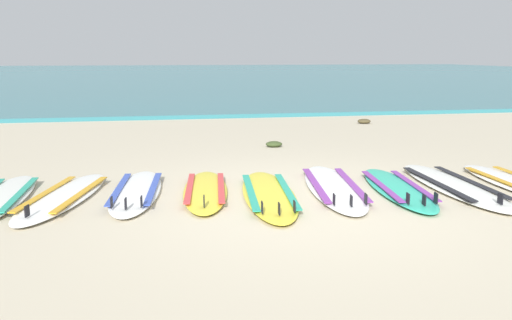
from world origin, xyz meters
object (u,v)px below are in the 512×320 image
surfboard_3 (205,190)px  surfboard_7 (453,185)px  surfboard_1 (64,196)px  surfboard_0 (1,197)px  surfboard_5 (334,187)px  surfboard_2 (136,191)px  surfboard_6 (397,188)px  surfboard_4 (269,194)px

surfboard_3 → surfboard_7: same height
surfboard_3 → surfboard_1: bearing=179.4°
surfboard_0 → surfboard_7: 5.22m
surfboard_5 → surfboard_1: bearing=177.7°
surfboard_2 → surfboard_5: bearing=-5.1°
surfboard_0 → surfboard_6: bearing=-4.9°
surfboard_2 → surfboard_7: (3.75, -0.38, -0.00)m
surfboard_2 → surfboard_5: (2.30, -0.21, -0.00)m
surfboard_5 → surfboard_6: same height
surfboard_4 → surfboard_5: same height
surfboard_6 → surfboard_7: (0.73, 0.02, -0.00)m
surfboard_0 → surfboard_5: 3.76m
surfboard_0 → surfboard_3: size_ratio=1.07×
surfboard_4 → surfboard_6: same height
surfboard_5 → surfboard_6: 0.75m
surfboard_6 → surfboard_7: bearing=1.7°
surfboard_3 → surfboard_6: same height
surfboard_1 → surfboard_7: (4.54, -0.29, -0.00)m
surfboard_4 → surfboard_6: size_ratio=1.07×
surfboard_3 → surfboard_7: bearing=-5.4°
surfboard_6 → surfboard_5: bearing=165.1°
surfboard_0 → surfboard_3: 2.25m
surfboard_0 → surfboard_3: bearing=-2.2°
surfboard_5 → surfboard_6: size_ratio=1.12×
surfboard_2 → surfboard_4: (1.48, -0.39, -0.00)m
surfboard_5 → surfboard_7: bearing=-6.7°
surfboard_5 → surfboard_4: bearing=-167.3°
surfboard_0 → surfboard_5: (3.76, -0.19, 0.00)m
surfboard_0 → surfboard_7: same height
surfboard_6 → surfboard_3: bearing=172.4°
surfboard_4 → surfboard_5: 0.85m
surfboard_5 → surfboard_6: (0.72, -0.19, 0.00)m
surfboard_1 → surfboard_3: 1.57m
surfboard_3 → surfboard_4: (0.69, -0.29, 0.00)m
surfboard_2 → surfboard_6: (3.02, -0.40, -0.00)m
surfboard_4 → surfboard_2: bearing=165.1°
surfboard_0 → surfboard_4: same height
surfboard_1 → surfboard_2: (0.79, 0.08, 0.00)m
surfboard_0 → surfboard_1: size_ratio=0.95×
surfboard_3 → surfboard_4: size_ratio=0.88×
surfboard_2 → surfboard_3: size_ratio=1.06×
surfboard_0 → surfboard_1: 0.67m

